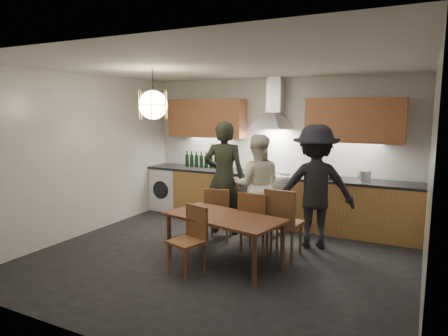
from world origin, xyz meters
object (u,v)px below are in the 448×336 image
at_px(chair_back_left, 218,211).
at_px(mixing_bowl, 332,177).
at_px(wine_bottles, 201,160).
at_px(person_left, 224,178).
at_px(stock_pot, 364,176).
at_px(person_right, 315,187).
at_px(chair_front, 191,235).
at_px(person_mid, 257,185).
at_px(dining_table, 224,221).

relative_size(chair_back_left, mixing_bowl, 2.74).
height_order(chair_back_left, mixing_bowl, mixing_bowl).
bearing_deg(chair_back_left, wine_bottles, -67.05).
distance_m(person_left, mixing_bowl, 1.78).
bearing_deg(stock_pot, person_right, -121.45).
distance_m(chair_front, person_right, 2.04).
bearing_deg(person_right, chair_front, 33.73).
height_order(chair_back_left, wine_bottles, wine_bottles).
xyz_separation_m(person_left, wine_bottles, (-1.02, 0.99, 0.13)).
relative_size(chair_front, stock_pot, 3.88).
bearing_deg(person_mid, wine_bottles, -50.78).
relative_size(dining_table, mixing_bowl, 5.41).
bearing_deg(person_left, person_right, 168.05).
bearing_deg(chair_front, stock_pot, 73.68).
height_order(person_left, stock_pot, person_left).
xyz_separation_m(dining_table, chair_back_left, (-0.49, 0.76, -0.09)).
relative_size(dining_table, chair_front, 1.97).
height_order(stock_pot, wine_bottles, wine_bottles).
bearing_deg(chair_back_left, chair_front, 86.49).
xyz_separation_m(person_left, stock_pot, (2.04, 0.95, 0.05)).
relative_size(person_mid, wine_bottles, 2.24).
xyz_separation_m(mixing_bowl, stock_pot, (0.49, 0.09, 0.04)).
height_order(chair_front, person_mid, person_mid).
xyz_separation_m(mixing_bowl, wine_bottles, (-2.57, 0.13, 0.12)).
xyz_separation_m(chair_back_left, person_right, (1.37, 0.47, 0.43)).
bearing_deg(chair_front, person_right, 72.68).
bearing_deg(person_left, chair_back_left, 90.96).
height_order(dining_table, person_right, person_right).
distance_m(chair_front, person_left, 1.71).
distance_m(chair_front, mixing_bowl, 2.78).
height_order(dining_table, chair_front, chair_front).
relative_size(chair_back_left, stock_pot, 3.88).
distance_m(chair_back_left, person_right, 1.51).
height_order(mixing_bowl, wine_bottles, wine_bottles).
distance_m(chair_back_left, stock_pot, 2.43).
bearing_deg(mixing_bowl, chair_back_left, -138.23).
bearing_deg(dining_table, person_right, 65.45).
distance_m(dining_table, person_right, 1.55).
xyz_separation_m(dining_table, person_mid, (-0.09, 1.35, 0.24)).
bearing_deg(mixing_bowl, person_right, -94.84).
distance_m(chair_back_left, chair_front, 1.21).
distance_m(dining_table, wine_bottles, 2.76).
relative_size(person_right, mixing_bowl, 5.90).
xyz_separation_m(person_left, person_right, (1.48, 0.04, -0.02)).
bearing_deg(chair_front, dining_table, 77.09).
relative_size(person_right, wine_bottles, 2.48).
height_order(person_right, wine_bottles, person_right).
distance_m(chair_back_left, mixing_bowl, 1.99).
height_order(person_mid, wine_bottles, person_mid).
bearing_deg(person_left, dining_table, 103.48).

